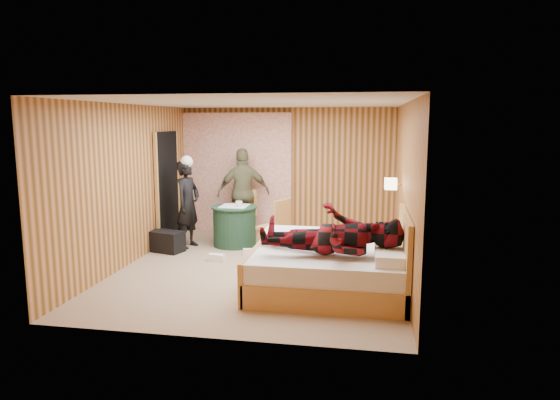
% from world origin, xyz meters
% --- Properties ---
extents(floor, '(4.20, 5.00, 0.01)m').
position_xyz_m(floor, '(0.00, 0.00, 0.00)').
color(floor, tan).
rests_on(floor, ground).
extents(ceiling, '(4.20, 5.00, 0.01)m').
position_xyz_m(ceiling, '(0.00, 0.00, 2.50)').
color(ceiling, silver).
rests_on(ceiling, wall_back).
extents(wall_back, '(4.20, 0.02, 2.50)m').
position_xyz_m(wall_back, '(0.00, 2.50, 1.25)').
color(wall_back, '#CF854F').
rests_on(wall_back, floor).
extents(wall_left, '(0.02, 5.00, 2.50)m').
position_xyz_m(wall_left, '(-2.10, 0.00, 1.25)').
color(wall_left, '#CF854F').
rests_on(wall_left, floor).
extents(wall_right, '(0.02, 5.00, 2.50)m').
position_xyz_m(wall_right, '(2.10, 0.00, 1.25)').
color(wall_right, '#CF854F').
rests_on(wall_right, floor).
extents(curtain, '(2.20, 0.08, 2.40)m').
position_xyz_m(curtain, '(-1.00, 2.43, 1.20)').
color(curtain, '#F0E3D0').
rests_on(curtain, floor).
extents(doorway, '(0.06, 0.90, 2.05)m').
position_xyz_m(doorway, '(-2.06, 1.40, 1.02)').
color(doorway, black).
rests_on(doorway, floor).
extents(wall_lamp, '(0.26, 0.24, 0.16)m').
position_xyz_m(wall_lamp, '(1.92, 0.45, 1.30)').
color(wall_lamp, gold).
rests_on(wall_lamp, wall_right).
extents(bed, '(2.01, 1.59, 1.09)m').
position_xyz_m(bed, '(1.12, -0.86, 0.32)').
color(bed, '#E0AD5B').
rests_on(bed, floor).
extents(nightstand, '(0.39, 0.52, 0.51)m').
position_xyz_m(nightstand, '(1.88, 0.34, 0.26)').
color(nightstand, '#E0AD5B').
rests_on(nightstand, floor).
extents(round_table, '(0.82, 0.82, 0.73)m').
position_xyz_m(round_table, '(-0.77, 1.35, 0.37)').
color(round_table, '#224932').
rests_on(round_table, floor).
extents(chair_far, '(0.51, 0.51, 0.93)m').
position_xyz_m(chair_far, '(-0.75, 2.01, 0.54)').
color(chair_far, '#E0AD5B').
rests_on(chair_far, floor).
extents(chair_near, '(0.58, 0.58, 0.95)m').
position_xyz_m(chair_near, '(0.10, 0.87, 0.55)').
color(chair_near, '#E0AD5B').
rests_on(chair_near, floor).
extents(duffel_bag, '(0.71, 0.50, 0.36)m').
position_xyz_m(duffel_bag, '(-1.85, 0.73, 0.18)').
color(duffel_bag, black).
rests_on(duffel_bag, floor).
extents(sneaker_left, '(0.27, 0.14, 0.12)m').
position_xyz_m(sneaker_left, '(-0.80, 0.29, 0.06)').
color(sneaker_left, white).
rests_on(sneaker_left, floor).
extents(sneaker_right, '(0.25, 0.15, 0.11)m').
position_xyz_m(sneaker_right, '(-0.35, 0.75, 0.05)').
color(sneaker_right, white).
rests_on(sneaker_right, floor).
extents(woman_standing, '(0.50, 0.64, 1.56)m').
position_xyz_m(woman_standing, '(-1.56, 1.10, 0.78)').
color(woman_standing, black).
rests_on(woman_standing, floor).
extents(man_at_table, '(1.09, 0.77, 1.72)m').
position_xyz_m(man_at_table, '(-0.77, 2.04, 0.86)').
color(man_at_table, '#6A6846').
rests_on(man_at_table, floor).
extents(man_on_bed, '(0.86, 0.67, 1.77)m').
position_xyz_m(man_on_bed, '(1.15, -1.08, 0.98)').
color(man_on_bed, '#620910').
rests_on(man_on_bed, bed).
extents(book_lower, '(0.17, 0.22, 0.02)m').
position_xyz_m(book_lower, '(1.88, 0.29, 0.52)').
color(book_lower, white).
rests_on(book_lower, nightstand).
extents(book_upper, '(0.23, 0.27, 0.02)m').
position_xyz_m(book_upper, '(1.88, 0.29, 0.54)').
color(book_upper, white).
rests_on(book_upper, nightstand).
extents(cup_nightstand, '(0.11, 0.11, 0.09)m').
position_xyz_m(cup_nightstand, '(1.88, 0.47, 0.55)').
color(cup_nightstand, white).
rests_on(cup_nightstand, nightstand).
extents(cup_table, '(0.13, 0.13, 0.10)m').
position_xyz_m(cup_table, '(-0.67, 1.30, 0.78)').
color(cup_table, white).
rests_on(cup_table, round_table).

